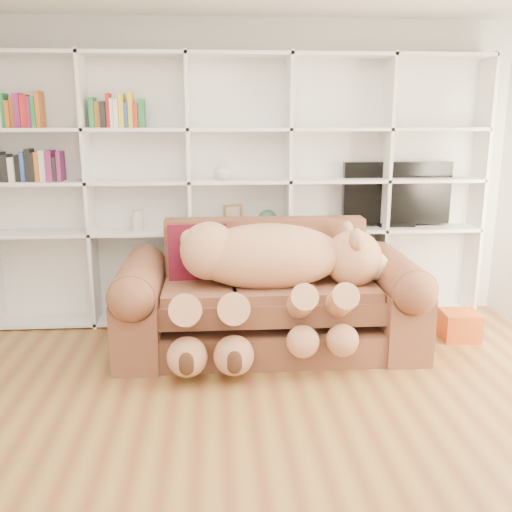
{
  "coord_description": "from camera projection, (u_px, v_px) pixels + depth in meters",
  "views": [
    {
      "loc": [
        -0.23,
        -2.78,
        1.85
      ],
      "look_at": [
        0.1,
        1.63,
        0.77
      ],
      "focal_mm": 40.0,
      "sensor_mm": 36.0,
      "label": 1
    }
  ],
  "objects": [
    {
      "name": "wall_back",
      "position": [
        238.0,
        173.0,
        5.25
      ],
      "size": [
        5.0,
        0.02,
        2.7
      ],
      "primitive_type": "cube",
      "color": "silver",
      "rests_on": "floor"
    },
    {
      "name": "snow_globe",
      "position": [
        172.0,
        223.0,
        5.12
      ],
      "size": [
        0.11,
        0.11,
        0.11
      ],
      "primitive_type": "sphere",
      "color": "silver",
      "rests_on": "bookshelf"
    },
    {
      "name": "tv",
      "position": [
        396.0,
        195.0,
        5.26
      ],
      "size": [
        1.0,
        0.18,
        0.59
      ],
      "color": "black",
      "rests_on": "bookshelf"
    },
    {
      "name": "floor",
      "position": [
        260.0,
        461.0,
        3.15
      ],
      "size": [
        5.0,
        5.0,
        0.0
      ],
      "primitive_type": "plane",
      "color": "brown",
      "rests_on": "ground"
    },
    {
      "name": "picture_frame",
      "position": [
        233.0,
        216.0,
        5.15
      ],
      "size": [
        0.17,
        0.07,
        0.21
      ],
      "primitive_type": "cube",
      "rotation": [
        0.0,
        0.0,
        0.29
      ],
      "color": "brown",
      "rests_on": "bookshelf"
    },
    {
      "name": "green_vase",
      "position": [
        268.0,
        219.0,
        5.18
      ],
      "size": [
        0.17,
        0.17,
        0.17
      ],
      "primitive_type": "sphere",
      "color": "#2D573A",
      "rests_on": "bookshelf"
    },
    {
      "name": "bookshelf",
      "position": [
        212.0,
        180.0,
        5.11
      ],
      "size": [
        4.43,
        0.35,
        2.4
      ],
      "color": "white",
      "rests_on": "floor"
    },
    {
      "name": "gift_box",
      "position": [
        459.0,
        325.0,
        4.87
      ],
      "size": [
        0.32,
        0.3,
        0.24
      ],
      "primitive_type": "cube",
      "rotation": [
        0.0,
        0.0,
        -0.07
      ],
      "color": "#BD4D19",
      "rests_on": "floor"
    },
    {
      "name": "throw_pillow",
      "position": [
        198.0,
        254.0,
        4.69
      ],
      "size": [
        0.5,
        0.31,
        0.5
      ],
      "primitive_type": "cube",
      "rotation": [
        -0.24,
        0.0,
        0.08
      ],
      "color": "#4F0D1F",
      "rests_on": "sofa"
    },
    {
      "name": "figurine_tall",
      "position": [
        137.0,
        220.0,
        5.09
      ],
      "size": [
        0.11,
        0.11,
        0.18
      ],
      "primitive_type": "cylinder",
      "rotation": [
        0.0,
        0.0,
        -0.33
      ],
      "color": "beige",
      "rests_on": "bookshelf"
    },
    {
      "name": "teddy_bear",
      "position": [
        270.0,
        271.0,
        4.39
      ],
      "size": [
        1.75,
        0.97,
        1.01
      ],
      "rotation": [
        0.0,
        0.0,
        0.11
      ],
      "color": "tan",
      "rests_on": "sofa"
    },
    {
      "name": "shelf_vase",
      "position": [
        222.0,
        170.0,
        5.04
      ],
      "size": [
        0.17,
        0.17,
        0.16
      ],
      "primitive_type": "imported",
      "rotation": [
        0.0,
        0.0,
        -0.12
      ],
      "color": "beige",
      "rests_on": "bookshelf"
    },
    {
      "name": "figurine_short",
      "position": [
        139.0,
        224.0,
        5.1
      ],
      "size": [
        0.09,
        0.09,
        0.12
      ],
      "primitive_type": "cylinder",
      "rotation": [
        0.0,
        0.0,
        -0.26
      ],
      "color": "beige",
      "rests_on": "bookshelf"
    },
    {
      "name": "sofa",
      "position": [
        269.0,
        302.0,
        4.66
      ],
      "size": [
        2.41,
        1.04,
        1.01
      ],
      "color": "brown",
      "rests_on": "floor"
    }
  ]
}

